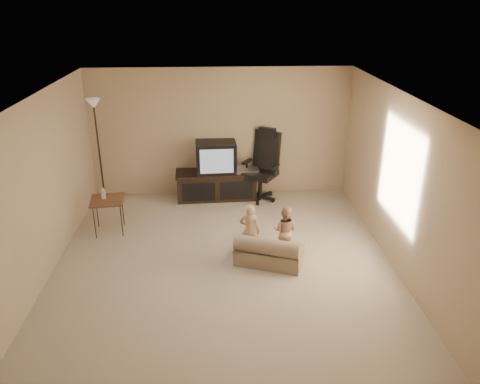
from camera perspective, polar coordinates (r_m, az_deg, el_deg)
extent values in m
plane|color=#B5AB90|center=(7.10, -1.95, -8.70)|extent=(5.50, 5.50, 0.00)
plane|color=white|center=(6.17, -2.27, 11.49)|extent=(5.50, 5.50, 0.00)
plane|color=tan|center=(9.13, -2.46, 7.22)|extent=(5.00, 0.00, 5.00)
plane|color=tan|center=(4.12, -1.29, -13.96)|extent=(5.00, 0.00, 5.00)
plane|color=tan|center=(6.96, -23.14, 0.20)|extent=(0.00, 5.50, 5.50)
plane|color=tan|center=(7.02, 18.75, 1.06)|extent=(0.00, 5.50, 5.50)
cube|color=black|center=(9.21, -2.87, 0.74)|extent=(1.55, 0.62, 0.49)
cube|color=black|center=(9.11, -2.91, 2.36)|extent=(1.60, 0.67, 0.04)
cube|color=black|center=(8.95, -5.07, 0.01)|extent=(0.63, 0.05, 0.37)
cube|color=black|center=(8.98, -0.48, 0.20)|extent=(0.63, 0.05, 0.37)
cube|color=black|center=(9.03, -2.96, 4.32)|extent=(0.79, 0.58, 0.60)
cube|color=white|center=(8.76, -2.85, 3.74)|extent=(0.63, 0.04, 0.47)
cube|color=#B9B9BB|center=(9.09, 0.88, 2.70)|extent=(0.45, 0.33, 0.07)
cylinder|color=black|center=(9.11, 2.47, 0.69)|extent=(0.08, 0.08, 0.44)
cube|color=black|center=(9.02, 2.50, 2.18)|extent=(0.76, 0.76, 0.10)
cube|color=black|center=(9.11, 3.30, 5.09)|extent=(0.55, 0.45, 0.78)
cube|color=black|center=(9.01, 3.35, 7.29)|extent=(0.34, 0.27, 0.18)
cube|color=black|center=(9.08, 0.84, 3.74)|extent=(0.23, 0.30, 0.04)
cube|color=black|center=(8.83, 4.24, 3.11)|extent=(0.23, 0.30, 0.04)
cube|color=brown|center=(8.05, -15.89, -0.95)|extent=(0.60, 0.60, 0.03)
cylinder|color=#2F2215|center=(8.00, -17.32, -3.58)|extent=(0.02, 0.02, 0.59)
cylinder|color=#2F2215|center=(7.95, -14.25, -3.38)|extent=(0.02, 0.02, 0.59)
cylinder|color=#2F2215|center=(8.39, -17.03, -2.28)|extent=(0.02, 0.02, 0.59)
cylinder|color=#2F2215|center=(8.34, -14.10, -2.09)|extent=(0.02, 0.02, 0.59)
cylinder|color=beige|center=(8.06, -16.32, -0.26)|extent=(0.08, 0.08, 0.15)
cone|color=beige|center=(8.02, -16.40, 0.41)|extent=(0.06, 0.06, 0.05)
cylinder|color=#2F2215|center=(9.62, -16.15, -0.68)|extent=(0.31, 0.31, 0.03)
cylinder|color=#2F2215|center=(9.30, -16.77, 4.57)|extent=(0.03, 0.03, 1.87)
cone|color=beige|center=(9.06, -17.46, 10.25)|extent=(0.26, 0.26, 0.18)
cube|color=gray|center=(7.08, 3.58, -7.64)|extent=(1.10, 0.83, 0.25)
cylinder|color=gray|center=(6.82, 3.30, -6.65)|extent=(0.98, 0.54, 0.23)
imported|color=#D6A686|center=(7.08, 1.19, -4.71)|extent=(0.37, 0.31, 0.87)
imported|color=#D6A686|center=(7.18, 5.47, -4.69)|extent=(0.45, 0.36, 0.81)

